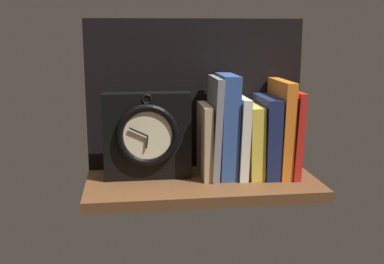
{
  "coord_description": "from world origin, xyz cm",
  "views": [
    {
      "loc": [
        -17.29,
        -109.78,
        35.4
      ],
      "look_at": [
        -2.07,
        3.33,
        11.16
      ],
      "focal_mm": 44.96,
      "sensor_mm": 36.0,
      "label": 1
    }
  ],
  "objects_px": {
    "book_yellow_seinlanguage": "(251,140)",
    "book_navy_bierce": "(266,136)",
    "book_gray_chess": "(214,127)",
    "book_white_catcher": "(240,136)",
    "book_tan_shortstories": "(205,141)",
    "book_red_requiem": "(289,132)",
    "book_blue_modern": "(226,126)",
    "framed_clock": "(147,136)",
    "book_orange_pandolfini": "(280,127)"
  },
  "relations": [
    {
      "from": "book_yellow_seinlanguage",
      "to": "book_navy_bierce",
      "type": "height_order",
      "value": "book_navy_bierce"
    },
    {
      "from": "book_gray_chess",
      "to": "book_white_catcher",
      "type": "relative_size",
      "value": 1.25
    },
    {
      "from": "book_tan_shortstories",
      "to": "book_gray_chess",
      "type": "relative_size",
      "value": 0.73
    },
    {
      "from": "book_red_requiem",
      "to": "book_blue_modern",
      "type": "bearing_deg",
      "value": 180.0
    },
    {
      "from": "book_red_requiem",
      "to": "framed_clock",
      "type": "relative_size",
      "value": 1.0
    },
    {
      "from": "book_white_catcher",
      "to": "book_red_requiem",
      "type": "height_order",
      "value": "book_red_requiem"
    },
    {
      "from": "book_blue_modern",
      "to": "book_navy_bierce",
      "type": "height_order",
      "value": "book_blue_modern"
    },
    {
      "from": "book_navy_bierce",
      "to": "book_white_catcher",
      "type": "bearing_deg",
      "value": 180.0
    },
    {
      "from": "framed_clock",
      "to": "book_tan_shortstories",
      "type": "bearing_deg",
      "value": 1.34
    },
    {
      "from": "book_blue_modern",
      "to": "book_red_requiem",
      "type": "height_order",
      "value": "book_blue_modern"
    },
    {
      "from": "book_blue_modern",
      "to": "book_red_requiem",
      "type": "relative_size",
      "value": 1.19
    },
    {
      "from": "book_tan_shortstories",
      "to": "book_red_requiem",
      "type": "bearing_deg",
      "value": 0.0
    },
    {
      "from": "book_orange_pandolfini",
      "to": "framed_clock",
      "type": "xyz_separation_m",
      "value": [
        -0.33,
        -0.0,
        -0.01
      ]
    },
    {
      "from": "book_orange_pandolfini",
      "to": "framed_clock",
      "type": "relative_size",
      "value": 1.12
    },
    {
      "from": "book_tan_shortstories",
      "to": "framed_clock",
      "type": "distance_m",
      "value": 0.14
    },
    {
      "from": "book_tan_shortstories",
      "to": "book_orange_pandolfini",
      "type": "relative_size",
      "value": 0.76
    },
    {
      "from": "book_gray_chess",
      "to": "framed_clock",
      "type": "bearing_deg",
      "value": -178.84
    },
    {
      "from": "book_tan_shortstories",
      "to": "book_gray_chess",
      "type": "bearing_deg",
      "value": 0.0
    },
    {
      "from": "book_white_catcher",
      "to": "book_orange_pandolfini",
      "type": "relative_size",
      "value": 0.84
    },
    {
      "from": "book_orange_pandolfini",
      "to": "book_red_requiem",
      "type": "relative_size",
      "value": 1.12
    },
    {
      "from": "book_tan_shortstories",
      "to": "book_white_catcher",
      "type": "height_order",
      "value": "book_white_catcher"
    },
    {
      "from": "book_yellow_seinlanguage",
      "to": "book_gray_chess",
      "type": "bearing_deg",
      "value": 180.0
    },
    {
      "from": "book_tan_shortstories",
      "to": "book_white_catcher",
      "type": "distance_m",
      "value": 0.09
    },
    {
      "from": "book_gray_chess",
      "to": "book_navy_bierce",
      "type": "distance_m",
      "value": 0.14
    },
    {
      "from": "book_tan_shortstories",
      "to": "book_yellow_seinlanguage",
      "type": "height_order",
      "value": "book_tan_shortstories"
    },
    {
      "from": "book_blue_modern",
      "to": "book_white_catcher",
      "type": "distance_m",
      "value": 0.04
    },
    {
      "from": "book_blue_modern",
      "to": "book_navy_bierce",
      "type": "xyz_separation_m",
      "value": [
        0.1,
        0.0,
        -0.03
      ]
    },
    {
      "from": "book_orange_pandolfini",
      "to": "book_white_catcher",
      "type": "bearing_deg",
      "value": 180.0
    },
    {
      "from": "book_navy_bierce",
      "to": "book_blue_modern",
      "type": "bearing_deg",
      "value": 180.0
    },
    {
      "from": "book_gray_chess",
      "to": "book_yellow_seinlanguage",
      "type": "distance_m",
      "value": 0.1
    },
    {
      "from": "book_white_catcher",
      "to": "book_navy_bierce",
      "type": "relative_size",
      "value": 1.0
    },
    {
      "from": "book_white_catcher",
      "to": "book_blue_modern",
      "type": "bearing_deg",
      "value": 180.0
    },
    {
      "from": "book_blue_modern",
      "to": "book_orange_pandolfini",
      "type": "relative_size",
      "value": 1.07
    },
    {
      "from": "book_blue_modern",
      "to": "book_yellow_seinlanguage",
      "type": "bearing_deg",
      "value": 0.0
    },
    {
      "from": "book_yellow_seinlanguage",
      "to": "framed_clock",
      "type": "xyz_separation_m",
      "value": [
        -0.26,
        -0.0,
        0.02
      ]
    },
    {
      "from": "book_white_catcher",
      "to": "book_red_requiem",
      "type": "xyz_separation_m",
      "value": [
        0.13,
        0.0,
        0.01
      ]
    },
    {
      "from": "book_gray_chess",
      "to": "book_blue_modern",
      "type": "xyz_separation_m",
      "value": [
        0.03,
        0.0,
        0.0
      ]
    },
    {
      "from": "book_tan_shortstories",
      "to": "book_blue_modern",
      "type": "height_order",
      "value": "book_blue_modern"
    },
    {
      "from": "book_yellow_seinlanguage",
      "to": "framed_clock",
      "type": "bearing_deg",
      "value": -179.27
    },
    {
      "from": "book_blue_modern",
      "to": "book_orange_pandolfini",
      "type": "height_order",
      "value": "book_blue_modern"
    },
    {
      "from": "book_gray_chess",
      "to": "book_blue_modern",
      "type": "height_order",
      "value": "book_blue_modern"
    },
    {
      "from": "framed_clock",
      "to": "book_navy_bierce",
      "type": "bearing_deg",
      "value": 0.64
    },
    {
      "from": "book_tan_shortstories",
      "to": "framed_clock",
      "type": "relative_size",
      "value": 0.85
    },
    {
      "from": "book_tan_shortstories",
      "to": "book_navy_bierce",
      "type": "height_order",
      "value": "book_navy_bierce"
    },
    {
      "from": "book_orange_pandolfini",
      "to": "book_red_requiem",
      "type": "height_order",
      "value": "book_orange_pandolfini"
    },
    {
      "from": "book_yellow_seinlanguage",
      "to": "book_navy_bierce",
      "type": "xyz_separation_m",
      "value": [
        0.04,
        0.0,
        0.01
      ]
    },
    {
      "from": "book_white_catcher",
      "to": "book_red_requiem",
      "type": "bearing_deg",
      "value": 0.0
    },
    {
      "from": "book_white_catcher",
      "to": "framed_clock",
      "type": "bearing_deg",
      "value": -179.17
    },
    {
      "from": "book_yellow_seinlanguage",
      "to": "book_orange_pandolfini",
      "type": "relative_size",
      "value": 0.75
    },
    {
      "from": "book_gray_chess",
      "to": "framed_clock",
      "type": "height_order",
      "value": "book_gray_chess"
    }
  ]
}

